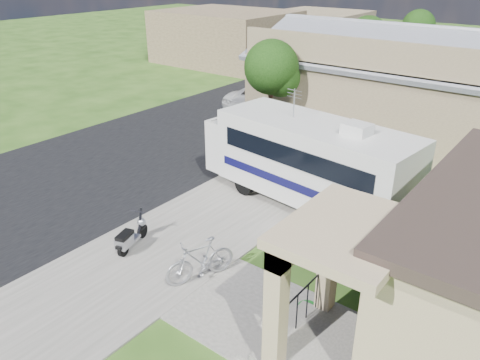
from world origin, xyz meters
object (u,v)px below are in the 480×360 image
Objects in this scene: scooter at (130,237)px; garden_hose at (307,310)px; shrub at (395,250)px; van at (330,72)px; pickup_truck at (276,96)px; bicycle at (200,262)px; motorhome at (307,159)px.

garden_hose is (5.40, 0.75, -0.35)m from scooter.
shrub is 7.21m from scooter.
van reaches higher than garden_hose.
scooter is (-6.59, -2.83, -0.73)m from shrub.
scooter is 0.24× the size of pickup_truck.
garden_hose is at bearing -68.42° from van.
pickup_truck is at bearing 134.46° from shrub.
van reaches higher than bicycle.
motorhome is 1.27× the size of pickup_truck.
bicycle is (2.55, 0.16, 0.13)m from scooter.
van reaches higher than scooter.
shrub is 15.61m from pickup_truck.
bicycle is at bearing -82.10° from motorhome.
garden_hose is (10.34, -20.52, -0.73)m from van.
shrub reaches higher than scooter.
pickup_truck is (-6.80, 8.37, -0.80)m from motorhome.
shrub is (4.13, -2.77, -0.47)m from motorhome.
motorhome is 4.01× the size of bicycle.
scooter is at bearing -82.10° from van.
bicycle reaches higher than garden_hose.
shrub is 21.74m from van.
garden_hose is at bearing -51.83° from motorhome.
shrub reaches higher than pickup_truck.
pickup_truck is at bearing 138.58° from bicycle.
shrub is 0.38× the size of pickup_truck.
motorhome is 17.34m from van.
motorhome is at bearing 137.88° from pickup_truck.
van is at bearing 131.58° from bicycle.
motorhome reaches higher than scooter.
shrub reaches higher than garden_hose.
pickup_truck is at bearing 126.40° from garden_hose.
motorhome is 5.28× the size of scooter.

